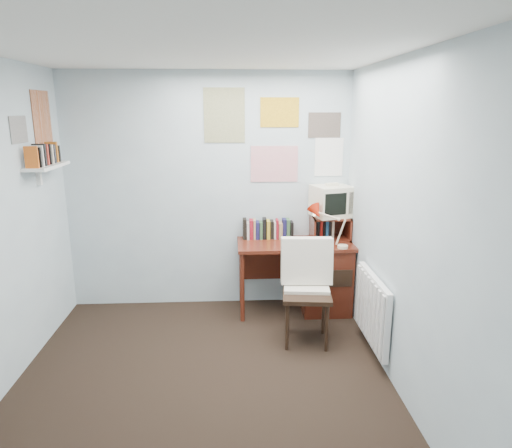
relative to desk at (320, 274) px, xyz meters
The scene contains 14 objects.
ground 1.93m from the desk, 128.37° to the right, with size 3.50×3.50×0.00m, color black.
back_wall 1.47m from the desk, 167.00° to the left, with size 3.00×0.02×2.50m, color silver.
right_wall 1.74m from the desk, 77.48° to the right, with size 0.02×3.50×2.50m, color silver.
ceiling 2.82m from the desk, 128.37° to the right, with size 3.00×3.50×0.02m, color white.
desk is the anchor object (origin of this frame).
desk_chair 0.74m from the desk, 109.99° to the right, with size 0.48×0.46×0.93m, color black.
desk_lamp 0.61m from the desk, 50.63° to the right, with size 0.27×0.23×0.38m, color red.
tv_riser 0.51m from the desk, 42.96° to the left, with size 0.40×0.30×0.25m, color #551F13.
crt_tv 0.80m from the desk, 46.28° to the left, with size 0.37×0.34×0.35m, color beige.
book_row 0.71m from the desk, 160.58° to the left, with size 0.60×0.14×0.22m, color #551F13.
radiator 0.97m from the desk, 72.76° to the right, with size 0.09×0.80×0.60m, color white.
wall_shelf 2.87m from the desk, behind, with size 0.20×0.62×0.24m, color white.
posters_back 1.54m from the desk, 150.72° to the left, with size 1.20×0.01×0.90m, color white.
posters_left 3.13m from the desk, behind, with size 0.01×0.70×0.60m, color white.
Camera 1 is at (0.25, -3.06, 2.12)m, focal length 32.00 mm.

